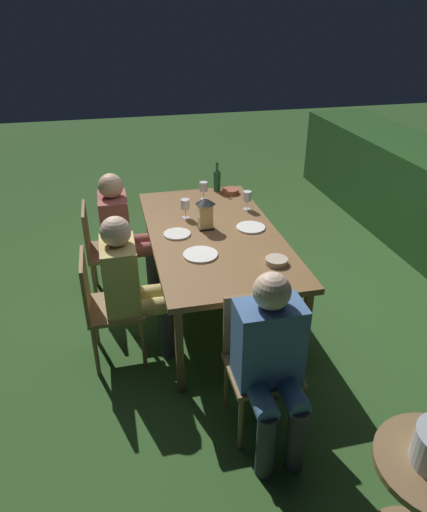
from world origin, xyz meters
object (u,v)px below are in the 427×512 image
Objects in this scene: chair_side_left_a at (102,247)px; plate_a at (251,227)px; wine_glass_a at (185,205)px; plate_b at (200,255)px; person_in_blue at (271,358)px; bowl_olives at (276,261)px; bowl_bread at (230,191)px; person_in_mustard at (130,282)px; lantern_centerpiece at (205,212)px; person_in_rust at (123,229)px; dining_table at (214,237)px; wine_glass_c at (204,187)px; chair_side_left_b at (105,303)px; wine_glass_b at (247,197)px; chair_head_far at (259,356)px; green_bottle_on_table at (217,180)px; plate_c at (177,234)px.

plate_a is (0.45, 1.23, 0.27)m from chair_side_left_a.
plate_b is (0.70, -0.01, -0.11)m from wine_glass_a.
person_in_blue reaches higher than bowl_olives.
bowl_olives is 1.43m from bowl_bread.
person_in_mustard is 4.34× the size of lantern_centerpiece.
bowl_bread is at bearing 106.13° from chair_side_left_a.
person_in_rust is 1.00× the size of person_in_mustard.
bowl_bread is at bearing 170.97° from person_in_blue.
dining_table is 0.85m from person_in_rust.
wine_glass_c is 0.65× the size of plate_b.
chair_side_left_a is at bearing -112.64° from lantern_centerpiece.
wine_glass_c is 1.13m from plate_b.
wine_glass_b is at bearing 122.89° from chair_side_left_b.
chair_side_left_b reaches higher than plate_a.
chair_head_far is at bearing 2.07° from lantern_centerpiece.
wine_glass_a reaches higher than bowl_bread.
green_bottle_on_table is (-2.16, 0.25, 0.37)m from chair_head_far.
person_in_mustard reaches higher than dining_table.
plate_a is at bearing 69.94° from chair_side_left_a.
person_in_blue is at bearing 0.00° from dining_table.
chair_side_left_a is 1.33m from plate_a.
bowl_olives is (0.63, 0.62, 0.02)m from plate_c.
dining_table is at bearing -152.27° from bowl_olives.
chair_head_far is 5.27× the size of bowl_bread.
lantern_centerpiece is at bearing 163.45° from plate_b.
plate_c is (-0.38, -0.11, 0.00)m from plate_b.
person_in_rust is (0.00, 0.20, 0.15)m from chair_side_left_a.
wine_glass_c is at bearing -72.18° from bowl_bread.
person_in_rust is (-1.89, -0.71, 0.00)m from person_in_blue.
lantern_centerpiece is at bearing -152.21° from bowl_olives.
chair_side_left_b is at bearing -45.06° from bowl_bread.
chair_side_left_a is 0.25m from person_in_rust.
person_in_mustard is (0.90, 0.20, 0.15)m from chair_side_left_a.
wine_glass_a is (0.57, -0.42, 0.01)m from green_bottle_on_table.
wine_glass_b reaches higher than bowl_bread.
plate_b is at bearing -16.55° from lantern_centerpiece.
dining_table is 12.37× the size of bowl_olives.
wine_glass_b is (0.05, 1.12, 0.22)m from person_in_rust.
person_in_blue reaches higher than chair_side_left_b.
dining_table is 2.30× the size of chair_head_far.
green_bottle_on_table reaches higher than plate_a.
dining_table is 0.41m from plate_b.
chair_head_far is at bearing -180.00° from person_in_blue.
plate_c is at bearing -73.33° from lantern_centerpiece.
person_in_mustard reaches higher than wine_glass_b.
chair_side_left_a is at bearing -138.38° from plate_b.
lantern_centerpiece is at bearing 106.67° from plate_c.
person_in_rust is at bearing -64.47° from green_bottle_on_table.
green_bottle_on_table reaches higher than chair_side_left_a.
wine_glass_c is (-1.97, 0.07, 0.38)m from chair_head_far.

